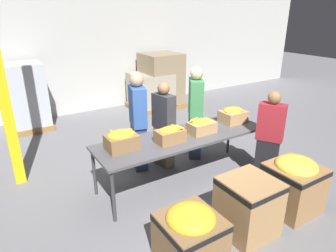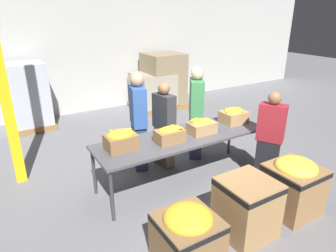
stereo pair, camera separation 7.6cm
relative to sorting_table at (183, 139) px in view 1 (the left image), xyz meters
name	(u,v)px [view 1 (the left image)]	position (x,y,z in m)	size (l,w,h in m)	color
ground_plane	(182,180)	(0.00, 0.00, -0.76)	(30.00, 30.00, 0.00)	slate
wall_back	(87,37)	(0.00, 4.46, 1.24)	(16.00, 0.08, 4.00)	#B7B7B2
sorting_table	(183,139)	(0.00, 0.00, 0.00)	(2.83, 0.87, 0.81)	#4C4C51
banana_box_0	(122,140)	(-1.01, 0.07, 0.19)	(0.44, 0.34, 0.28)	olive
banana_box_1	(170,134)	(-0.30, -0.09, 0.17)	(0.43, 0.27, 0.26)	olive
banana_box_2	(202,126)	(0.33, -0.06, 0.17)	(0.43, 0.28, 0.25)	tan
banana_box_3	(233,115)	(1.09, 0.04, 0.19)	(0.43, 0.35, 0.28)	tan
volunteer_0	(138,123)	(-0.39, 0.79, 0.10)	(0.34, 0.51, 1.72)	#2D3856
volunteer_1	(164,126)	(0.02, 0.62, 0.01)	(0.27, 0.44, 1.54)	#6B604C
volunteer_2	(195,113)	(0.72, 0.64, 0.10)	(0.44, 0.52, 1.74)	#2D3856
volunteer_3	(269,137)	(1.20, -0.69, 0.00)	(0.39, 0.46, 1.53)	black
donation_bin_0	(190,234)	(-0.89, -1.45, -0.40)	(0.65, 0.65, 0.69)	olive
donation_bin_1	(248,205)	(-0.01, -1.45, -0.36)	(0.64, 0.64, 0.74)	#A37A4C
donation_bin_2	(293,183)	(0.87, -1.45, -0.33)	(0.66, 0.66, 0.81)	olive
pallet_stack_0	(161,81)	(1.81, 3.71, 0.00)	(1.10, 1.10, 1.53)	olive
pallet_stack_1	(151,92)	(1.45, 3.69, -0.26)	(1.13, 1.13, 1.01)	olive
pallet_stack_2	(27,98)	(-1.74, 3.85, 0.01)	(0.91, 0.91, 1.55)	olive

